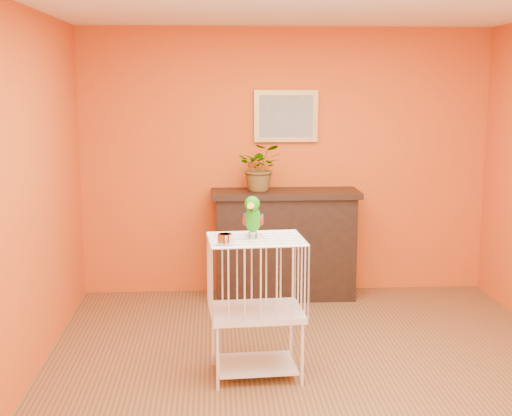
{
  "coord_description": "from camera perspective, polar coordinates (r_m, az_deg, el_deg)",
  "views": [
    {
      "loc": [
        -0.71,
        -4.7,
        2.07
      ],
      "look_at": [
        -0.41,
        0.18,
        1.21
      ],
      "focal_mm": 50.0,
      "sensor_mm": 36.0,
      "label": 1
    }
  ],
  "objects": [
    {
      "name": "console_cabinet",
      "position": [
        6.91,
        2.31,
        -2.91
      ],
      "size": [
        1.42,
        0.51,
        1.05
      ],
      "color": "black",
      "rests_on": "ground"
    },
    {
      "name": "birdcage",
      "position": [
        5.07,
        -0.0,
        -7.78
      ],
      "size": [
        0.68,
        0.54,
        1.0
      ],
      "rotation": [
        0.0,
        0.0,
        0.07
      ],
      "color": "white",
      "rests_on": "ground"
    },
    {
      "name": "feed_cup",
      "position": [
        4.75,
        -2.5,
        -2.49
      ],
      "size": [
        0.1,
        0.1,
        0.07
      ],
      "primitive_type": "cylinder",
      "color": "silver",
      "rests_on": "birdcage"
    },
    {
      "name": "room_shell",
      "position": [
        4.78,
        5.12,
        4.12
      ],
      "size": [
        4.5,
        4.5,
        4.5
      ],
      "color": "#D55214",
      "rests_on": "ground"
    },
    {
      "name": "ground",
      "position": [
        5.18,
        4.84,
        -13.58
      ],
      "size": [
        4.5,
        4.5,
        0.0
      ],
      "primitive_type": "plane",
      "color": "brown",
      "rests_on": "ground"
    },
    {
      "name": "parrot",
      "position": [
        4.93,
        -0.25,
        -0.67
      ],
      "size": [
        0.15,
        0.27,
        0.3
      ],
      "rotation": [
        0.0,
        0.0,
        -0.19
      ],
      "color": "#59544C",
      "rests_on": "birdcage"
    },
    {
      "name": "potted_plant",
      "position": [
        6.75,
        0.38,
        2.83
      ],
      "size": [
        0.45,
        0.49,
        0.35
      ],
      "primitive_type": "imported",
      "rotation": [
        0.0,
        0.0,
        -0.1
      ],
      "color": "#26722D",
      "rests_on": "console_cabinet"
    },
    {
      "name": "framed_picture",
      "position": [
        6.96,
        2.42,
        7.36
      ],
      "size": [
        0.62,
        0.04,
        0.5
      ],
      "color": "#BD9143",
      "rests_on": "room_shell"
    }
  ]
}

